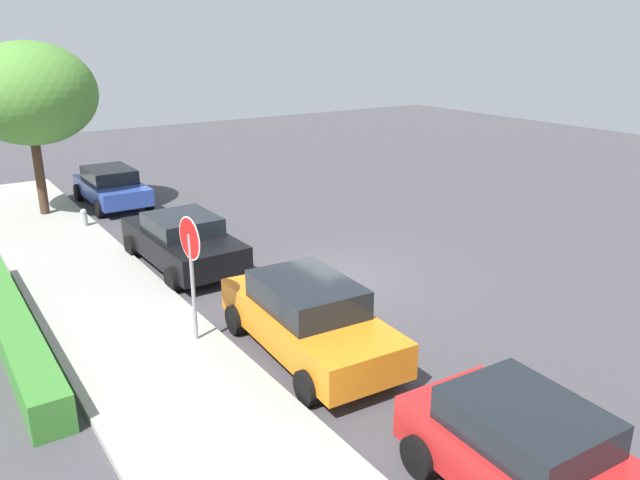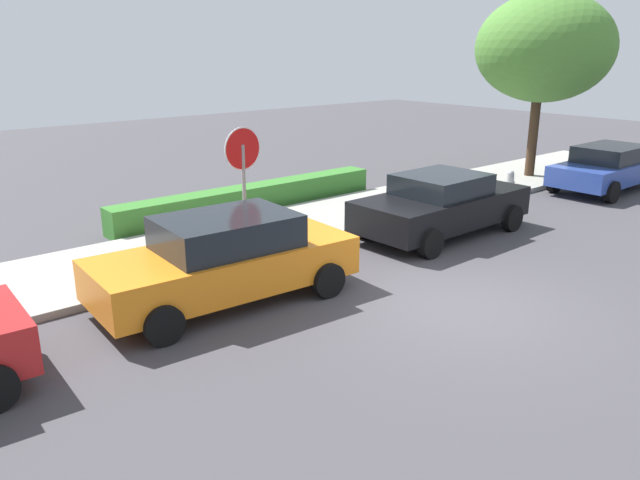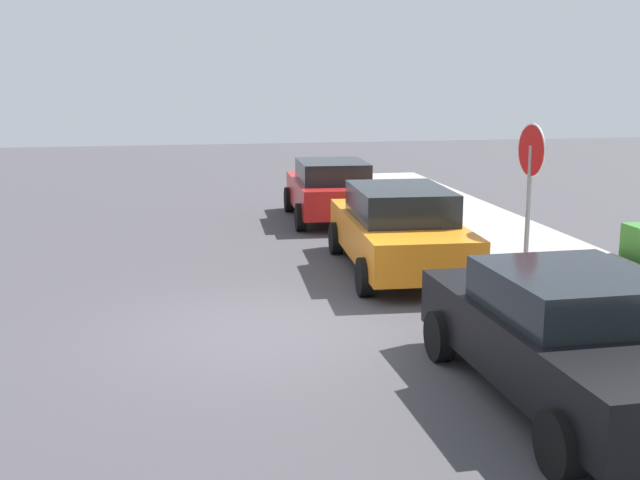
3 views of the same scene
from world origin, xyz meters
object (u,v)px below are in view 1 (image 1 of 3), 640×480
(parked_car_black, at_px, (183,240))
(parked_car_orange, at_px, (308,317))
(parked_car_red, at_px, (533,458))
(street_tree_near_corner, at_px, (30,94))
(stop_sign, at_px, (191,257))
(fire_hydrant, at_px, (84,219))
(parked_car_blue, at_px, (111,186))

(parked_car_black, bearing_deg, parked_car_orange, -178.19)
(parked_car_red, distance_m, street_tree_near_corner, 19.15)
(parked_car_black, height_order, street_tree_near_corner, street_tree_near_corner)
(stop_sign, bearing_deg, parked_car_red, -164.28)
(parked_car_black, xyz_separation_m, parked_car_red, (-11.36, -0.38, 0.02))
(parked_car_orange, relative_size, fire_hydrant, 6.56)
(parked_car_blue, bearing_deg, street_tree_near_corner, 97.57)
(parked_car_red, relative_size, fire_hydrant, 5.53)
(street_tree_near_corner, xyz_separation_m, fire_hydrant, (-2.31, -0.70, -3.88))
(parked_car_orange, relative_size, parked_car_blue, 1.13)
(parked_car_black, bearing_deg, parked_car_blue, -1.92)
(parked_car_red, distance_m, fire_hydrant, 16.46)
(parked_car_orange, bearing_deg, stop_sign, 48.07)
(parked_car_black, xyz_separation_m, fire_hydrant, (4.99, 1.42, -0.39))
(street_tree_near_corner, bearing_deg, stop_sign, -177.25)
(parked_car_orange, height_order, parked_car_blue, parked_car_orange)
(stop_sign, relative_size, fire_hydrant, 3.89)
(stop_sign, distance_m, parked_car_black, 4.91)
(parked_car_orange, bearing_deg, parked_car_blue, -0.27)
(fire_hydrant, bearing_deg, parked_car_orange, -171.70)
(parked_car_orange, height_order, parked_car_black, parked_car_orange)
(parked_car_blue, height_order, street_tree_near_corner, street_tree_near_corner)
(parked_car_blue, bearing_deg, stop_sign, 171.50)
(stop_sign, height_order, street_tree_near_corner, street_tree_near_corner)
(stop_sign, bearing_deg, parked_car_blue, -8.50)
(parked_car_orange, bearing_deg, fire_hydrant, 8.30)
(stop_sign, distance_m, parked_car_red, 7.23)
(parked_car_orange, xyz_separation_m, parked_car_blue, (13.69, -0.06, -0.07))
(stop_sign, relative_size, parked_car_blue, 0.67)
(parked_car_blue, bearing_deg, parked_car_red, -179.64)
(parked_car_orange, xyz_separation_m, street_tree_near_corner, (13.37, 2.31, 3.44))
(stop_sign, bearing_deg, street_tree_near_corner, 2.75)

